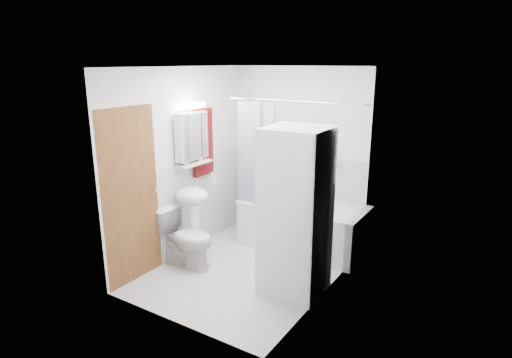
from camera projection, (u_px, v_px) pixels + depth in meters
The scene contains 20 objects.
floor at pixel (249, 269), 5.23m from camera, with size 2.60×2.60×0.00m, color silver.
room_walls at pixel (248, 150), 4.84m from camera, with size 2.60×2.60×2.60m.
wainscot at pixel (261, 216), 5.31m from camera, with size 1.98×2.58×2.58m.
door at pixel (155, 190), 5.00m from camera, with size 0.05×2.00×2.00m.
bathtub at pixel (303, 224), 5.75m from camera, with size 1.66×0.78×0.63m.
tub_spout at pixel (328, 177), 5.76m from camera, with size 0.04×0.04×0.12m, color silver.
curtain_rod at pixel (295, 101), 5.04m from camera, with size 0.02×0.02×1.84m, color silver.
shower_curtain at pixel (256, 158), 5.52m from camera, with size 0.55×0.02×1.45m.
sink at pixel (193, 207), 5.34m from camera, with size 0.44×0.37×1.04m.
medicine_cabinet at pixel (192, 135), 5.36m from camera, with size 0.13×0.50×0.71m.
shelf at pixel (194, 163), 5.45m from camera, with size 0.18×0.54×0.03m, color silver.
shower_caddy at pixel (332, 163), 5.67m from camera, with size 0.22×0.06×0.02m, color silver.
towel at pixel (203, 141), 5.62m from camera, with size 0.07×0.37×0.90m.
washer_dryer at pixel (295, 212), 4.55m from camera, with size 0.68×0.67×1.82m.
toilet at pixel (186, 238), 5.26m from camera, with size 0.41×0.74×0.72m, color white.
soap_pump at pixel (213, 182), 5.55m from camera, with size 0.08×0.17×0.08m, color gray.
shelf_bottle at pixel (186, 162), 5.32m from camera, with size 0.07×0.18×0.07m, color gray.
shelf_cup at pixel (200, 157), 5.53m from camera, with size 0.10×0.09×0.10m, color gray.
shampoo_a at pixel (320, 156), 5.74m from camera, with size 0.13×0.17×0.13m, color gray.
shampoo_b at pixel (328, 159), 5.68m from camera, with size 0.08×0.21×0.08m, color #272F9F.
Camera 1 is at (2.60, -3.97, 2.46)m, focal length 30.00 mm.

